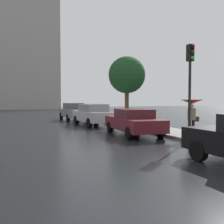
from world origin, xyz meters
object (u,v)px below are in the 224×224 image
object	(u,v)px
car_maroon_near_kerb	(133,122)
car_silver_far_lane	(93,114)
pedestrian_with_umbrella_near	(192,107)
car_grey_behind_camera	(73,111)
street_tree_mid	(127,75)
traffic_light	(190,73)

from	to	relation	value
car_maroon_near_kerb	car_silver_far_lane	bearing A→B (deg)	97.59
car_silver_far_lane	pedestrian_with_umbrella_near	size ratio (longest dim) A/B	2.47
car_maroon_near_kerb	car_silver_far_lane	distance (m)	5.79
car_grey_behind_camera	street_tree_mid	bearing A→B (deg)	-27.14
car_grey_behind_camera	traffic_light	world-z (taller)	traffic_light
pedestrian_with_umbrella_near	car_grey_behind_camera	bearing A→B (deg)	113.98
car_maroon_near_kerb	street_tree_mid	distance (m)	10.25
street_tree_mid	traffic_light	bearing A→B (deg)	-101.62
car_grey_behind_camera	street_tree_mid	world-z (taller)	street_tree_mid
car_grey_behind_camera	car_silver_far_lane	size ratio (longest dim) A/B	1.01
street_tree_mid	car_grey_behind_camera	bearing A→B (deg)	152.42
car_silver_far_lane	street_tree_mid	xyz separation A→B (m)	(4.18, 3.14, 3.19)
car_maroon_near_kerb	car_silver_far_lane	world-z (taller)	car_silver_far_lane
car_maroon_near_kerb	street_tree_mid	world-z (taller)	street_tree_mid
car_maroon_near_kerb	street_tree_mid	bearing A→B (deg)	71.04
car_grey_behind_camera	traffic_light	bearing A→B (deg)	-81.84
car_grey_behind_camera	pedestrian_with_umbrella_near	xyz separation A→B (m)	(2.48, -13.30, 0.74)
street_tree_mid	car_silver_far_lane	bearing A→B (deg)	-143.05
pedestrian_with_umbrella_near	traffic_light	size ratio (longest dim) A/B	0.41
car_maroon_near_kerb	traffic_light	bearing A→B (deg)	-57.59
pedestrian_with_umbrella_near	street_tree_mid	bearing A→B (deg)	94.16
car_grey_behind_camera	pedestrian_with_umbrella_near	bearing A→B (deg)	-79.01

